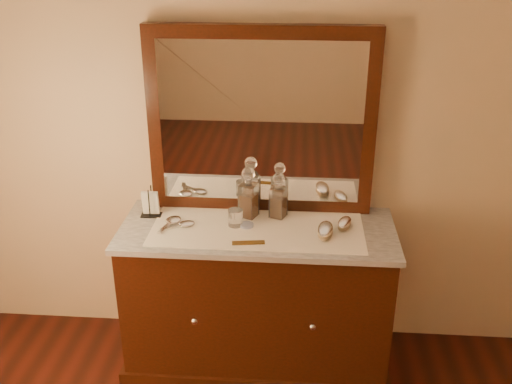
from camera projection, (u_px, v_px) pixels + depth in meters
dresser_cabinet at (257, 298)px, 3.18m from camera, size 1.40×0.55×0.82m
dresser_plinth at (257, 351)px, 3.33m from camera, size 1.46×0.59×0.08m
knob_left at (195, 321)px, 2.92m from camera, size 0.04×0.04×0.04m
knob_right at (313, 327)px, 2.88m from camera, size 0.04×0.04×0.04m
marble_top at (257, 230)px, 3.00m from camera, size 1.44×0.59×0.03m
mirror_frame at (261, 122)px, 3.02m from camera, size 1.20×0.08×1.00m
mirror_glass at (261, 124)px, 2.98m from camera, size 1.06×0.01×0.86m
lace_runner at (257, 229)px, 2.98m from camera, size 1.10×0.45×0.00m
pin_dish at (247, 225)px, 3.00m from camera, size 0.09×0.09×0.01m
comb at (248, 243)px, 2.84m from camera, size 0.16×0.05×0.01m
napkin_rack at (151, 205)px, 3.10m from camera, size 0.11×0.07×0.17m
decanter_left at (249, 197)px, 3.07m from camera, size 0.11×0.11×0.28m
decanter_right at (278, 200)px, 3.07m from camera, size 0.10×0.10×0.26m
brush_near at (325, 231)px, 2.91m from camera, size 0.09×0.18×0.05m
brush_far at (344, 224)px, 2.99m from camera, size 0.10×0.16×0.04m
hand_mirror_outer at (172, 221)px, 3.04m from camera, size 0.10×0.21×0.02m
hand_mirror_inner at (183, 225)px, 3.01m from camera, size 0.18×0.14×0.02m
tumblers at (236, 218)px, 3.00m from camera, size 0.08×0.08×0.09m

